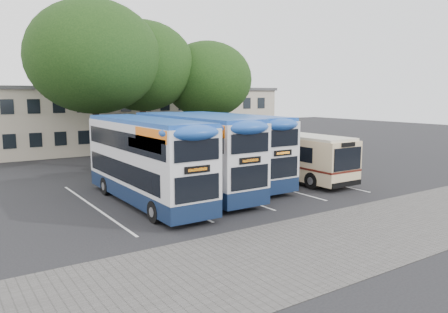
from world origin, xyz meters
TOP-DOWN VIEW (x-y plane):
  - ground at (0.00, 0.00)m, footprint 120.00×120.00m
  - paving_strip at (-2.00, -5.00)m, footprint 40.00×6.00m
  - bay_lines at (-3.75, 5.00)m, footprint 14.12×11.00m
  - depot_building at (0.00, 26.99)m, footprint 32.40×8.40m
  - lamp_post at (6.00, 19.97)m, footprint 0.25×1.05m
  - tree_left at (-6.74, 16.93)m, footprint 9.89×9.89m
  - tree_mid at (-2.26, 18.47)m, footprint 8.76×8.76m
  - tree_right at (3.57, 17.58)m, footprint 7.94×7.94m
  - bus_dd_left at (-8.27, 4.30)m, footprint 2.51×10.35m
  - bus_dd_mid at (-5.11, 4.99)m, footprint 2.53×10.46m
  - bus_dd_right at (-1.97, 6.23)m, footprint 2.49×10.28m
  - bus_single at (2.27, 5.46)m, footprint 2.55×10.01m

SIDE VIEW (x-z plane):
  - ground at x=0.00m, z-range 0.00..0.00m
  - paving_strip at x=-2.00m, z-range 0.00..0.01m
  - bay_lines at x=-3.75m, z-range 0.00..0.01m
  - bus_single at x=2.27m, z-range 0.20..3.18m
  - bus_dd_right at x=-1.97m, z-range 0.22..4.50m
  - bus_dd_left at x=-8.27m, z-range 0.22..4.53m
  - bus_dd_mid at x=-5.11m, z-range 0.22..4.58m
  - depot_building at x=0.00m, z-range 0.05..6.25m
  - lamp_post at x=6.00m, z-range 0.55..9.61m
  - tree_right at x=3.57m, z-range 1.69..11.85m
  - tree_mid at x=-2.26m, z-range 2.03..13.58m
  - tree_left at x=-6.74m, z-range 2.01..14.45m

